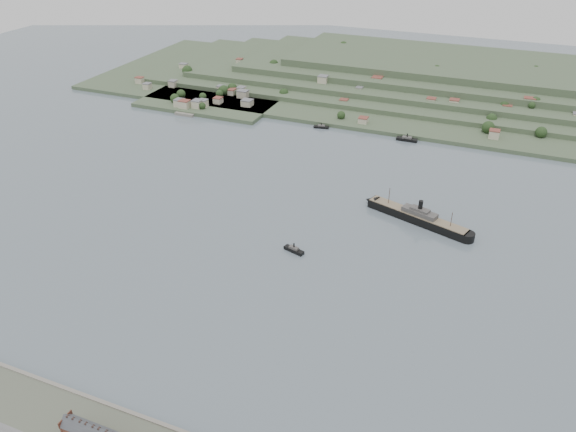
% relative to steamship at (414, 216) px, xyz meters
% --- Properties ---
extents(ground, '(1400.00, 1400.00, 0.00)m').
position_rel_steamship_xyz_m(ground, '(-67.19, -77.16, -3.95)').
color(ground, slate).
rests_on(ground, ground).
extents(far_peninsula, '(760.00, 309.00, 30.00)m').
position_rel_steamship_xyz_m(far_peninsula, '(-39.28, 315.93, 7.93)').
color(far_peninsula, '#374C32').
rests_on(far_peninsula, ground).
extents(steamship, '(86.34, 36.62, 21.37)m').
position_rel_steamship_xyz_m(steamship, '(0.00, 0.00, 0.00)').
color(steamship, black).
rests_on(steamship, ground).
extents(tugboat, '(15.33, 8.03, 6.67)m').
position_rel_steamship_xyz_m(tugboat, '(-66.22, -71.54, -2.32)').
color(tugboat, black).
rests_on(tugboat, ground).
extents(ferry_west, '(15.97, 7.01, 5.79)m').
position_rel_steamship_xyz_m(ferry_west, '(-124.14, 147.84, -2.55)').
color(ferry_west, black).
rests_on(ferry_west, ground).
extents(ferry_east, '(20.20, 5.89, 7.54)m').
position_rel_steamship_xyz_m(ferry_east, '(-36.63, 147.84, -2.13)').
color(ferry_east, black).
rests_on(ferry_east, ground).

